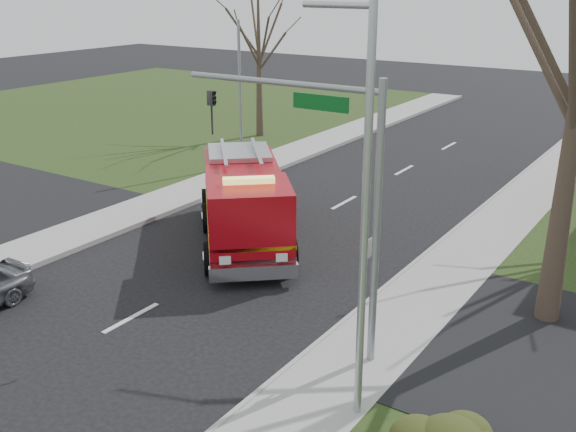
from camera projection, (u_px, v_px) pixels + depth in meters
The scene contains 7 objects.
ground at pixel (131, 318), 18.35m from camera, with size 120.00×120.00×0.00m, color black.
sidewalk_right at pixel (328, 387), 15.11m from camera, with size 2.40×80.00×0.15m, color #A0A09A.
bare_tree_left at pixel (259, 39), 37.44m from camera, with size 4.50×4.50×9.00m.
traffic_signal_mast at pixel (327, 167), 15.26m from camera, with size 5.29×0.18×6.80m.
streetlight_pole at pixel (362, 213), 12.74m from camera, with size 1.48×0.16×8.40m.
utility_pole_far at pixel (240, 97), 31.74m from camera, with size 0.14×0.14×7.00m, color gray.
fire_engine at pixel (244, 205), 23.10m from camera, with size 6.95×7.48×3.08m.
Camera 1 is at (12.58, -11.33, 8.73)m, focal length 42.00 mm.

